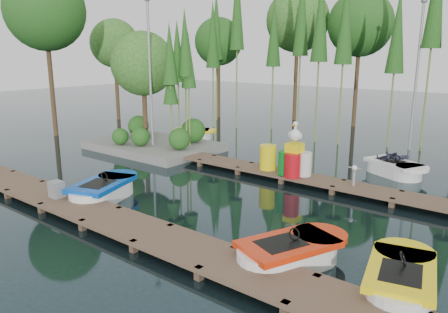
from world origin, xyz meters
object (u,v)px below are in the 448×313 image
Objects in this scene: utility_cabinet at (57,189)px; boat_red at (290,254)px; boat_yellow_far at (192,134)px; island at (152,85)px; drum_cluster at (294,160)px; yellow_barrel at (268,157)px; boat_blue at (103,191)px.

boat_red is at bearing 8.64° from utility_cabinet.
island is at bearing -100.35° from boat_yellow_far.
island reaches higher than boat_yellow_far.
yellow_barrel is at bearing 172.91° from drum_cluster.
yellow_barrel reaches higher than boat_blue.
island is at bearing 105.97° from boat_blue.
island is 4.21m from boat_yellow_far.
boat_red reaches higher than utility_cabinet.
utility_cabinet is at bearing -62.70° from island.
island reaches higher than utility_cabinet.
utility_cabinet is (4.14, -10.82, 0.29)m from boat_yellow_far.
utility_cabinet is at bearing -149.19° from boat_red.
drum_cluster is (1.24, -0.15, 0.11)m from yellow_barrel.
boat_yellow_far is at bearing 92.32° from island.
boat_blue is 1.17× the size of boat_yellow_far.
island reaches higher than boat_red.
boat_red is at bearing -60.87° from drum_cluster.
island is 3.33× the size of drum_cluster.
boat_blue is 1.03× the size of boat_red.
island is 13.83m from boat_red.
yellow_barrel is at bearing -39.61° from boat_yellow_far.
boat_blue reaches higher than boat_red.
boat_blue is 1.59× the size of drum_cluster.
yellow_barrel is (7.52, -3.82, 0.51)m from boat_yellow_far.
boat_yellow_far is (-4.72, 9.49, -0.02)m from boat_blue.
drum_cluster reaches higher than yellow_barrel.
drum_cluster is at bearing -37.08° from boat_yellow_far.
boat_red is at bearing -52.93° from yellow_barrel.
boat_red is 15.33m from boat_yellow_far.
boat_yellow_far is at bearing 163.19° from boat_red.
yellow_barrel is at bearing 149.24° from boat_red.
yellow_barrel is at bearing 64.25° from utility_cabinet.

